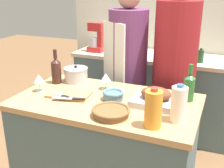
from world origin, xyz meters
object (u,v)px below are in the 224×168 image
person_cook_aproned (127,71)px  person_cook_guest (174,70)px  roasting_pan (156,98)px  cutting_board (69,94)px  juice_jug (153,109)px  knife_chef (70,98)px  wicker_basket (111,112)px  wine_bottle_green (56,70)px  wine_glass_right (106,78)px  stand_mixer (96,40)px  wine_bottle_dark (189,87)px  stock_pot (76,75)px  knife_paring (61,95)px  mixing_bowl (113,95)px  wine_glass_left (39,79)px  condiment_bottle_short (201,56)px  milk_jug (179,104)px  condiment_bottle_tall (144,48)px

person_cook_aproned → person_cook_guest: person_cook_guest is taller
roasting_pan → cutting_board: 0.64m
juice_jug → knife_chef: 0.65m
wicker_basket → wine_bottle_green: size_ratio=0.86×
wine_glass_right → stand_mixer: size_ratio=0.37×
wine_bottle_dark → stand_mixer: stand_mixer is taller
stock_pot → wine_bottle_dark: bearing=-3.1°
knife_chef → knife_paring: same height
mixing_bowl → wine_glass_right: bearing=127.8°
wine_glass_left → condiment_bottle_short: size_ratio=0.90×
person_cook_guest → milk_jug: bearing=-75.6°
wine_bottle_green → knife_chef: (0.29, -0.29, -0.09)m
roasting_pan → knife_paring: (-0.66, -0.15, -0.03)m
person_cook_guest → condiment_bottle_tall: bearing=129.1°
knife_chef → wine_bottle_green: bearing=135.3°
wine_bottle_green → wine_glass_right: bearing=3.8°
mixing_bowl → juice_jug: bearing=-37.9°
person_cook_aproned → mixing_bowl: bearing=-51.0°
juice_jug → wine_glass_right: 0.67m
condiment_bottle_tall → wine_glass_right: bearing=-88.3°
mixing_bowl → wine_bottle_dark: bearing=21.0°
condiment_bottle_short → person_cook_aproned: size_ratio=0.09×
wine_bottle_green → person_cook_aproned: 0.68m
mixing_bowl → milk_jug: (0.48, -0.16, 0.07)m
mixing_bowl → wine_bottle_green: 0.59m
roasting_pan → wine_glass_right: (-0.43, 0.14, 0.04)m
wicker_basket → milk_jug: size_ratio=1.03×
knife_paring → stand_mixer: (-0.38, 1.37, 0.13)m
mixing_bowl → knife_paring: mixing_bowl is taller
mixing_bowl → wine_glass_left: wine_glass_left is taller
cutting_board → wine_glass_right: bearing=49.8°
knife_paring → person_cook_guest: bearing=50.7°
wine_bottle_green → person_cook_guest: bearing=32.3°
mixing_bowl → condiment_bottle_tall: bearing=97.3°
mixing_bowl → wine_bottle_green: wine_bottle_green is taller
roasting_pan → condiment_bottle_tall: 1.36m
stock_pot → wine_glass_right: 0.31m
stock_pot → person_cook_aproned: bearing=54.0°
wine_glass_right → person_cook_aproned: bearing=89.5°
knife_paring → stand_mixer: 1.42m
wine_bottle_green → condiment_bottle_tall: size_ratio=1.66×
juice_jug → milk_jug: 0.17m
wine_bottle_dark → knife_chef: (-0.76, -0.33, -0.08)m
knife_paring → condiment_bottle_tall: (0.20, 1.42, 0.06)m
stock_pot → wicker_basket: bearing=-42.9°
cutting_board → wine_glass_right: 0.31m
cutting_board → knife_chef: (0.06, -0.09, 0.01)m
wine_glass_right → knife_chef: 0.35m
mixing_bowl → juice_jug: size_ratio=0.64×
wicker_basket → cutting_board: wicker_basket is taller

